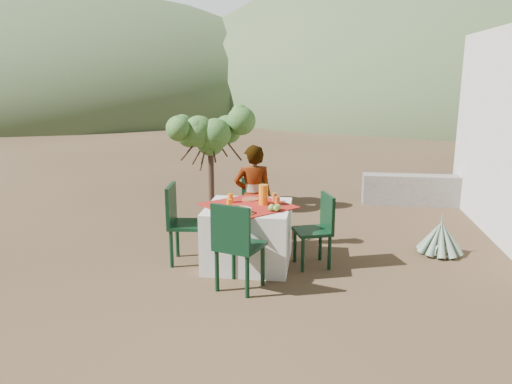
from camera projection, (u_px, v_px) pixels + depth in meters
The scene contains 24 objects.
ground at pixel (196, 264), 6.27m from camera, with size 160.00×160.00×0.00m, color #352418.
table at pixel (248, 235), 6.21m from camera, with size 1.30×1.30×0.76m.
chair_far at pixel (253, 205), 7.30m from camera, with size 0.42×0.42×0.85m.
chair_near at pixel (236, 243), 5.38m from camera, with size 0.59×0.59×1.00m.
chair_left at pixel (181, 220), 6.23m from camera, with size 0.50×0.50×1.00m.
chair_right at pixel (318, 227), 6.13m from camera, with size 0.53×0.53×0.91m.
person at pixel (253, 197), 6.76m from camera, with size 0.52×0.34×1.42m, color #8C6651.
shrub_tree at pixel (214, 138), 8.61m from camera, with size 1.36×1.33×1.60m.
agave at pixel (440, 238), 6.60m from camera, with size 0.61×0.61×0.64m.
stone_wall at pixel (436, 191), 9.03m from camera, with size 2.60×0.35×0.55m, color gray.
hill_near_left at pixel (62, 106), 37.52m from camera, with size 40.00×40.00×16.00m, color #3F5630.
hill_near_right at pixel (456, 104), 39.46m from camera, with size 48.00×48.00×20.00m, color #3F5630.
hill_far_center at pixel (275, 95), 56.95m from camera, with size 60.00×60.00×24.00m, color slate.
plate_far at pixel (250, 199), 6.40m from camera, with size 0.22×0.22×0.01m, color brown.
plate_near at pixel (239, 208), 5.98m from camera, with size 0.25×0.25×0.01m, color brown.
glass_far at pixel (230, 198), 6.25m from camera, with size 0.07×0.07×0.11m, color orange.
glass_near at pixel (229, 203), 6.01m from camera, with size 0.06×0.06×0.10m, color orange.
juice_pitcher at pixel (263, 195), 6.13m from camera, with size 0.11×0.11×0.25m, color orange.
bowl_plate at pixel (246, 213), 5.77m from camera, with size 0.22×0.22×0.01m, color brown.
white_bowl at pixel (246, 210), 5.76m from camera, with size 0.14×0.14×0.05m, color silver.
jar_left at pixel (277, 201), 6.13m from camera, with size 0.07×0.07×0.11m, color #C65E23.
jar_right at pixel (275, 197), 6.33m from camera, with size 0.06×0.06×0.10m, color #C65E23.
napkin_holder at pixel (263, 199), 6.25m from camera, with size 0.07×0.04×0.09m, color silver.
fruit_cluster at pixel (274, 208), 5.87m from camera, with size 0.15×0.14×0.07m.
Camera 1 is at (1.53, -5.74, 2.33)m, focal length 35.00 mm.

